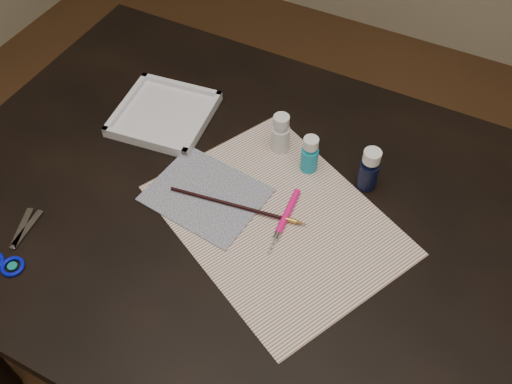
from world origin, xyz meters
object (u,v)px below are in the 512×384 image
at_px(scissors, 13,240).
at_px(paint_bottle_cyan, 310,154).
at_px(canvas, 206,195).
at_px(paper, 277,219).
at_px(palette_tray, 164,114).
at_px(paint_bottle_navy, 369,169).
at_px(paint_bottle_white, 281,133).

bearing_deg(scissors, paint_bottle_cyan, -65.40).
relative_size(canvas, paint_bottle_cyan, 2.53).
height_order(paper, palette_tray, palette_tray).
relative_size(canvas, paint_bottle_navy, 2.24).
bearing_deg(scissors, canvas, -66.15).
distance_m(canvas, paint_bottle_navy, 0.32).
bearing_deg(paper, scissors, -146.89).
bearing_deg(paint_bottle_cyan, paper, -90.03).
bearing_deg(paint_bottle_navy, paint_bottle_white, 176.52).
bearing_deg(paint_bottle_navy, paint_bottle_cyan, -174.39).
xyz_separation_m(paint_bottle_white, paint_bottle_navy, (0.20, -0.01, 0.00)).
bearing_deg(palette_tray, paint_bottle_navy, 2.50).
xyz_separation_m(canvas, palette_tray, (-0.19, 0.15, 0.01)).
distance_m(paint_bottle_navy, palette_tray, 0.47).
distance_m(paint_bottle_cyan, scissors, 0.59).
height_order(paint_bottle_cyan, palette_tray, paint_bottle_cyan).
xyz_separation_m(scissors, palette_tray, (0.07, 0.41, 0.01)).
relative_size(paint_bottle_navy, scissors, 0.58).
xyz_separation_m(paint_bottle_cyan, paint_bottle_navy, (0.12, 0.01, 0.01)).
bearing_deg(canvas, paint_bottle_white, 67.75).
bearing_deg(canvas, palette_tray, 142.40).
bearing_deg(paint_bottle_white, scissors, -127.45).
xyz_separation_m(canvas, paint_bottle_navy, (0.27, 0.17, 0.05)).
bearing_deg(paint_bottle_cyan, paint_bottle_white, 162.62).
height_order(canvas, scissors, scissors).
bearing_deg(palette_tray, paint_bottle_cyan, 1.41).
xyz_separation_m(paper, paint_bottle_cyan, (0.00, 0.15, 0.04)).
xyz_separation_m(paint_bottle_cyan, palette_tray, (-0.35, -0.01, -0.03)).
bearing_deg(canvas, paint_bottle_navy, 32.17).
height_order(paint_bottle_white, palette_tray, paint_bottle_white).
relative_size(paper, scissors, 2.74).
relative_size(paint_bottle_white, paint_bottle_cyan, 1.07).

